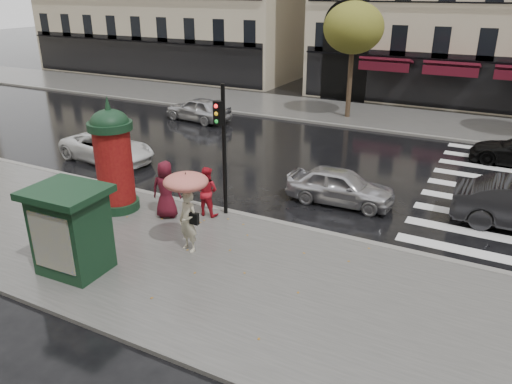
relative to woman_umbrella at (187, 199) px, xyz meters
The scene contains 16 objects.
ground 2.02m from the woman_umbrella, ahead, with size 160.00×160.00×0.00m, color black.
near_sidewalk 2.04m from the woman_umbrella, 28.92° to the right, with size 90.00×7.00×0.12m, color #474744.
far_sidewalk 19.05m from the woman_umbrella, 86.98° to the left, with size 90.00×6.00×0.12m, color #474744.
near_kerb 3.54m from the woman_umbrella, 71.23° to the left, with size 90.00×0.25×0.14m, color slate.
far_kerb 16.07m from the woman_umbrella, 86.41° to the left, with size 90.00×0.25×0.14m, color slate.
zebra_crossing 11.97m from the woman_umbrella, 53.75° to the left, with size 3.60×11.75×0.01m, color silver.
tree_far_left 18.30m from the woman_umbrella, 93.19° to the left, with size 3.40×3.40×6.64m.
woman_umbrella is the anchor object (origin of this frame).
woman_red 2.63m from the woman_umbrella, 110.75° to the left, with size 0.83×0.65×1.71m, color red.
man_burgundy 2.63m from the woman_umbrella, 141.43° to the left, with size 0.96×0.62×1.96m, color #4E0F1B.
morris_column 4.14m from the woman_umbrella, 161.35° to the left, with size 1.48×1.48×3.98m.
traffic_light 2.89m from the woman_umbrella, 98.76° to the left, with size 0.30×0.43×4.42m.
newsstand 3.20m from the woman_umbrella, 131.82° to the right, with size 2.05×1.75×2.40m.
car_silver 6.36m from the woman_umbrella, 64.34° to the left, with size 1.57×3.90×1.33m, color #B5B4BA.
car_white 9.80m from the woman_umbrella, 146.83° to the left, with size 2.12×4.60×1.28m, color silver.
car_far_silver 15.89m from the woman_umbrella, 122.76° to the left, with size 1.66×4.12×1.40m, color #B9BABE.
Camera 1 is at (6.78, -10.56, 7.35)m, focal length 35.00 mm.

